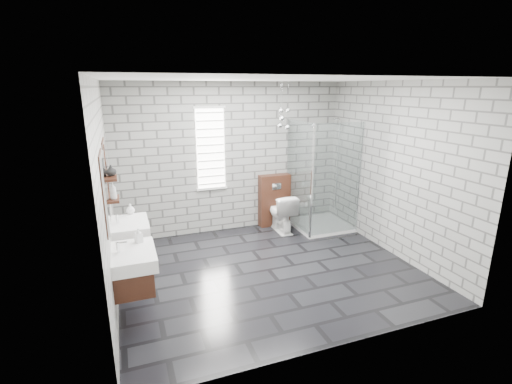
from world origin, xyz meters
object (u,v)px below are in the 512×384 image
shower_enclosure (320,204)px  vanity_right (127,228)px  vanity_left (130,259)px  cistern_panel (274,200)px  toilet (281,212)px

shower_enclosure → vanity_right: bearing=-167.4°
vanity_left → shower_enclosure: 3.84m
cistern_panel → vanity_left: bearing=-140.2°
vanity_left → shower_enclosure: size_ratio=0.77×
shower_enclosure → toilet: (-0.70, 0.18, -0.15)m
vanity_left → toilet: size_ratio=2.20×
vanity_right → toilet: (2.71, 0.94, -0.40)m
vanity_right → cistern_panel: (2.71, 1.28, -0.26)m
shower_enclosure → toilet: bearing=165.8°
cistern_panel → shower_enclosure: size_ratio=0.49×
cistern_panel → shower_enclosure: bearing=-36.4°
shower_enclosure → toilet: size_ratio=2.84×
vanity_left → shower_enclosure: bearing=27.0°
vanity_left → cistern_panel: vanity_left is taller
vanity_right → shower_enclosure: shower_enclosure is taller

